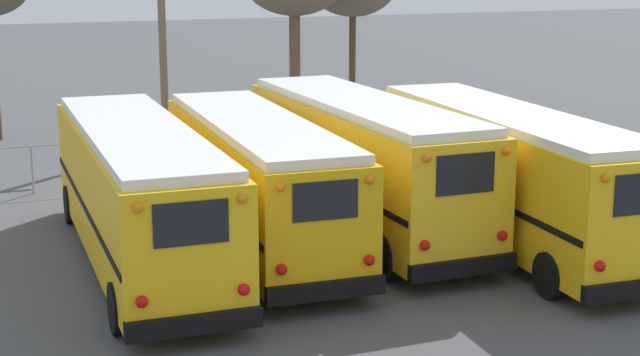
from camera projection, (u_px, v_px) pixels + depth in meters
ground_plane at (326, 249)px, 23.20m from camera, size 160.00×160.00×0.00m
school_bus_0 at (139, 190)px, 21.72m from camera, size 2.73×10.88×3.13m
school_bus_1 at (257, 177)px, 23.05m from camera, size 2.84×10.12×3.08m
school_bus_2 at (362, 160)px, 24.35m from camera, size 2.64×10.20×3.33m
school_bus_3 at (507, 171)px, 23.44m from camera, size 2.94×10.64×3.21m
utility_pole at (162, 25)px, 34.41m from camera, size 1.80×0.28×8.39m
fence_line at (229, 146)px, 30.39m from camera, size 16.63×0.06×1.42m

